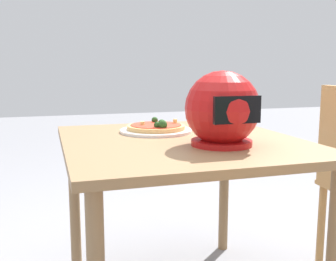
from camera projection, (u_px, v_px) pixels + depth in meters
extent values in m
cube|color=olive|center=(181.00, 143.00, 1.57)|extent=(0.90, 0.98, 0.03)
cylinder|color=olive|center=(224.00, 189.00, 2.15)|extent=(0.05, 0.05, 0.67)
cylinder|color=olive|center=(75.00, 203.00, 1.92)|extent=(0.05, 0.05, 0.67)
cylinder|color=white|center=(156.00, 131.00, 1.74)|extent=(0.31, 0.31, 0.01)
cylinder|color=tan|center=(156.00, 127.00, 1.73)|extent=(0.25, 0.25, 0.02)
cylinder|color=red|center=(156.00, 125.00, 1.73)|extent=(0.22, 0.22, 0.00)
sphere|color=#234C1E|center=(163.00, 125.00, 1.65)|extent=(0.04, 0.04, 0.04)
sphere|color=#234C1E|center=(162.00, 123.00, 1.70)|extent=(0.03, 0.03, 0.03)
sphere|color=#234C1E|center=(155.00, 120.00, 1.81)|extent=(0.03, 0.03, 0.03)
sphere|color=#234C1E|center=(157.00, 125.00, 1.65)|extent=(0.03, 0.03, 0.03)
cylinder|color=#E0D172|center=(142.00, 123.00, 1.72)|extent=(0.02, 0.02, 0.01)
cylinder|color=#E0D172|center=(164.00, 123.00, 1.73)|extent=(0.02, 0.02, 0.02)
cylinder|color=#E0D172|center=(175.00, 121.00, 1.78)|extent=(0.02, 0.02, 0.02)
sphere|color=#B21414|center=(222.00, 108.00, 1.42)|extent=(0.27, 0.27, 0.27)
cylinder|color=#B21414|center=(221.00, 143.00, 1.44)|extent=(0.22, 0.22, 0.02)
cube|color=black|center=(237.00, 110.00, 1.31)|extent=(0.17, 0.02, 0.09)
cylinder|color=#B7844C|center=(321.00, 228.00, 1.93)|extent=(0.04, 0.04, 0.43)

